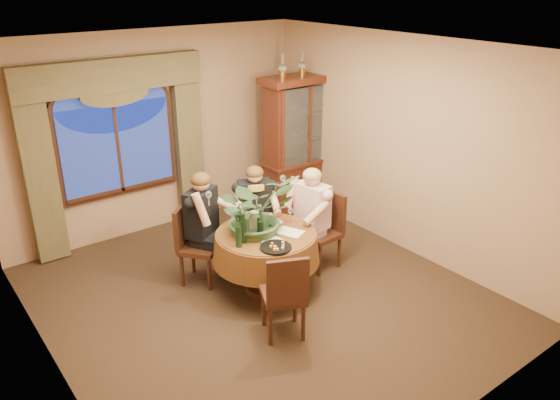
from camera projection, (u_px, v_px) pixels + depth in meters
floor at (262, 297)px, 6.32m from camera, size 5.00×5.00×0.00m
wall_back at (156, 133)px, 7.61m from camera, size 4.50×0.00×4.50m
wall_right at (402, 146)px, 7.03m from camera, size 0.00×5.00×5.00m
ceiling at (258, 48)px, 5.23m from camera, size 5.00×5.00×0.00m
window at (118, 149)px, 7.26m from camera, size 1.62×0.10×1.32m
arched_transom at (111, 90)px, 6.96m from camera, size 1.60×0.06×0.44m
drapery_left at (40, 174)px, 6.70m from camera, size 0.38×0.14×2.32m
drapery_right at (189, 144)px, 7.84m from camera, size 0.38×0.14×2.32m
swag_valance at (111, 75)px, 6.82m from camera, size 2.45×0.16×0.42m
dining_table at (266, 262)px, 6.32m from camera, size 1.30×1.30×0.75m
china_cabinet at (301, 144)px, 8.31m from camera, size 1.29×0.51×2.09m
oil_lamp_left at (282, 66)px, 7.64m from camera, size 0.11×0.11×0.34m
oil_lamp_center at (302, 63)px, 7.84m from camera, size 0.11×0.11×0.34m
oil_lamp_right at (321, 61)px, 8.04m from camera, size 0.11×0.11×0.34m
chair_right at (321, 232)px, 6.79m from camera, size 0.44×0.44×0.96m
chair_back_right at (264, 224)px, 7.00m from camera, size 0.58×0.58×0.96m
chair_back at (200, 246)px, 6.46m from camera, size 0.59×0.59×0.96m
chair_front_left at (283, 293)px, 5.52m from camera, size 0.56×0.56×0.96m
person_pink at (312, 218)px, 6.74m from camera, size 0.50×0.53×1.33m
person_back at (202, 226)px, 6.48m from camera, size 0.65×0.64×1.37m
person_scarf at (255, 213)px, 6.91m from camera, size 0.60×0.58×1.29m
stoneware_vase at (255, 222)px, 6.13m from camera, size 0.14×0.14×0.26m
centerpiece_plant at (255, 183)px, 6.00m from camera, size 0.89×0.99×0.77m
olive_bowl at (268, 231)px, 6.16m from camera, size 0.14×0.14×0.04m
cheese_platter at (276, 247)px, 5.82m from camera, size 0.34×0.34×0.02m
wine_bottle_0 at (243, 228)px, 5.90m from camera, size 0.07×0.07×0.33m
wine_bottle_1 at (238, 233)px, 5.80m from camera, size 0.07×0.07×0.33m
wine_bottle_2 at (239, 220)px, 6.10m from camera, size 0.07×0.07×0.33m
wine_bottle_3 at (260, 223)px, 6.01m from camera, size 0.07×0.07×0.33m
tasting_paper_0 at (290, 232)px, 6.18m from camera, size 0.32×0.36×0.00m
tasting_paper_1 at (270, 220)px, 6.48m from camera, size 0.25×0.32×0.00m
tasting_paper_2 at (273, 241)px, 5.97m from camera, size 0.24×0.32×0.00m
wine_glass_person_pink at (291, 215)px, 6.41m from camera, size 0.07×0.07×0.18m
wine_glass_person_back at (234, 220)px, 6.28m from camera, size 0.07×0.07×0.18m
wine_glass_person_scarf at (260, 211)px, 6.51m from camera, size 0.07×0.07×0.18m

